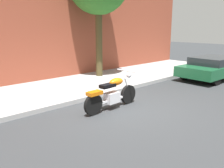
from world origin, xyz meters
The scene contains 4 objects.
ground_plane centered at (0.00, 0.00, 0.00)m, with size 60.00×60.00×0.00m, color #303335.
sidewalk centered at (0.00, 3.05, 0.07)m, with size 19.05×3.39×0.14m, color #9C9C9C.
motorcycle centered at (-0.34, 0.22, 0.46)m, with size 2.08×0.70×1.10m.
parked_car_green centered at (6.18, 0.11, 0.55)m, with size 4.08×1.88×1.03m.
Camera 1 is at (-5.06, -4.77, 2.39)m, focal length 38.71 mm.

